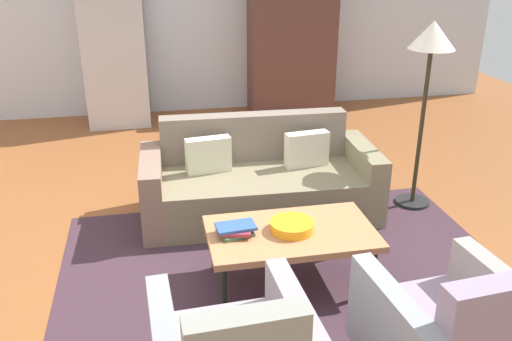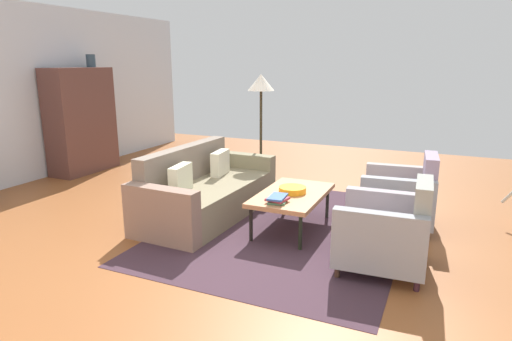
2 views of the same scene
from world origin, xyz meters
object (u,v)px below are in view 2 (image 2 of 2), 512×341
object	(u,v)px
floor_lamp	(261,93)
vase_tall	(91,61)
cabinet	(81,121)
book_stack	(277,199)
coffee_table	(292,196)
armchair_left	(389,234)
couch	(203,193)
armchair_right	(403,198)
fruit_bowl	(292,190)

from	to	relation	value
floor_lamp	vase_tall	bearing A→B (deg)	90.38
cabinet	vase_tall	xyz separation A→B (m)	(0.35, -0.00, 1.01)
book_stack	coffee_table	bearing A→B (deg)	-4.06
cabinet	vase_tall	bearing A→B (deg)	-0.77
armchair_left	floor_lamp	world-z (taller)	floor_lamp
vase_tall	couch	bearing A→B (deg)	-115.30
cabinet	floor_lamp	world-z (taller)	cabinet
armchair_right	couch	bearing A→B (deg)	99.44
armchair_right	book_stack	bearing A→B (deg)	125.07
coffee_table	cabinet	bearing A→B (deg)	75.41
coffee_table	cabinet	distance (m)	4.46
floor_lamp	armchair_left	bearing A→B (deg)	-133.40
armchair_left	floor_lamp	bearing A→B (deg)	43.80
couch	floor_lamp	distance (m)	1.89
coffee_table	floor_lamp	bearing A→B (deg)	34.91
floor_lamp	fruit_bowl	bearing A→B (deg)	-145.01
cabinet	couch	bearing A→B (deg)	-109.75
book_stack	floor_lamp	xyz separation A→B (m)	(1.88, 1.01, 0.97)
couch	fruit_bowl	xyz separation A→B (m)	(0.00, -1.19, 0.18)
armchair_right	floor_lamp	xyz separation A→B (m)	(0.88, 2.20, 1.10)
coffee_table	armchair_right	xyz separation A→B (m)	(0.61, -1.17, -0.06)
coffee_table	vase_tall	distance (m)	4.77
armchair_right	cabinet	bearing A→B (deg)	79.73
fruit_bowl	vase_tall	size ratio (longest dim) A/B	1.42
fruit_bowl	vase_tall	distance (m)	4.75
coffee_table	book_stack	world-z (taller)	book_stack
couch	floor_lamp	size ratio (longest dim) A/B	1.24
armchair_left	vase_tall	world-z (taller)	vase_tall
vase_tall	floor_lamp	bearing A→B (deg)	-89.62
couch	coffee_table	world-z (taller)	couch
couch	floor_lamp	world-z (taller)	floor_lamp
couch	coffee_table	xyz separation A→B (m)	(-0.00, -1.19, 0.11)
coffee_table	floor_lamp	world-z (taller)	floor_lamp
armchair_left	armchair_right	distance (m)	1.20
cabinet	floor_lamp	xyz separation A→B (m)	(0.37, -3.25, 0.54)
couch	vase_tall	distance (m)	3.79
armchair_left	fruit_bowl	distance (m)	1.32
coffee_table	armchair_right	size ratio (longest dim) A/B	1.36
book_stack	vase_tall	xyz separation A→B (m)	(1.86, 4.25, 1.44)
couch	coffee_table	bearing A→B (deg)	91.85
armchair_right	floor_lamp	size ratio (longest dim) A/B	0.51
couch	vase_tall	size ratio (longest dim) A/B	9.60
armchair_left	cabinet	distance (m)	5.74
couch	vase_tall	bearing A→B (deg)	-113.30
vase_tall	armchair_left	bearing A→B (deg)	-110.74
armchair_left	cabinet	size ratio (longest dim) A/B	0.49
fruit_bowl	floor_lamp	size ratio (longest dim) A/B	0.18
armchair_left	floor_lamp	size ratio (longest dim) A/B	0.51
couch	armchair_left	size ratio (longest dim) A/B	2.42
couch	floor_lamp	bearing A→B (deg)	176.29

